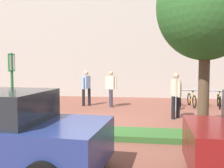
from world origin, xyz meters
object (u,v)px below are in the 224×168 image
at_px(parking_sign_post, 12,81).
at_px(tree_sidewalk, 206,7).
at_px(person_shirt_white, 111,86).
at_px(bike_at_sign, 12,120).
at_px(person_casual_tan, 86,86).
at_px(bollard_steel, 175,101).
at_px(person_shirt_blue, 176,93).
at_px(bike_rack_cluster, 212,100).

bearing_deg(parking_sign_post, tree_sidewalk, -1.79).
relative_size(parking_sign_post, person_shirt_white, 1.38).
relative_size(bike_at_sign, person_casual_tan, 0.98).
height_order(bollard_steel, person_shirt_blue, person_shirt_blue).
bearing_deg(tree_sidewalk, bike_at_sign, 177.23).
height_order(parking_sign_post, person_shirt_blue, parking_sign_post).
height_order(parking_sign_post, person_shirt_white, parking_sign_post).
bearing_deg(bike_at_sign, tree_sidewalk, -2.77).
relative_size(person_casual_tan, person_shirt_blue, 1.00).
bearing_deg(tree_sidewalk, bike_rack_cluster, 75.62).
bearing_deg(person_shirt_white, bollard_steel, -12.82).
distance_m(bollard_steel, person_shirt_white, 3.09).
bearing_deg(bike_at_sign, bollard_steel, 40.34).
distance_m(bike_at_sign, person_casual_tan, 5.37).
height_order(bike_at_sign, person_shirt_blue, person_shirt_blue).
xyz_separation_m(parking_sign_post, bollard_steel, (5.13, 4.52, -1.10)).
bearing_deg(parking_sign_post, bike_at_sign, 128.29).
relative_size(bike_rack_cluster, person_shirt_white, 2.18).
height_order(person_casual_tan, person_shirt_blue, same).
relative_size(bike_rack_cluster, person_shirt_blue, 2.18).
distance_m(bike_rack_cluster, person_shirt_white, 4.84).
distance_m(tree_sidewalk, parking_sign_post, 5.77).
height_order(bike_at_sign, person_casual_tan, person_casual_tan).
xyz_separation_m(person_casual_tan, person_shirt_white, (1.25, -0.14, 0.00)).
xyz_separation_m(tree_sidewalk, person_shirt_white, (-3.26, 5.36, -2.51)).
height_order(bike_at_sign, bollard_steel, bollard_steel).
distance_m(person_casual_tan, person_shirt_white, 1.26).
bearing_deg(bollard_steel, person_shirt_blue, -94.47).
height_order(bollard_steel, person_shirt_white, person_shirt_white).
xyz_separation_m(parking_sign_post, person_casual_tan, (0.92, 5.33, -0.57)).
height_order(bike_rack_cluster, person_casual_tan, person_casual_tan).
bearing_deg(bike_at_sign, person_shirt_blue, 28.15).
xyz_separation_m(parking_sign_post, bike_rack_cluster, (6.93, 5.70, -1.21)).
relative_size(parking_sign_post, bike_rack_cluster, 0.63).
relative_size(bike_rack_cluster, person_casual_tan, 2.18).
relative_size(bike_at_sign, person_shirt_white, 0.98).
bearing_deg(person_shirt_blue, parking_sign_post, -150.64).
height_order(tree_sidewalk, person_shirt_blue, tree_sidewalk).
bearing_deg(person_shirt_white, person_casual_tan, 173.57).
bearing_deg(person_shirt_blue, bike_rack_cluster, 56.20).
distance_m(bike_at_sign, person_shirt_white, 5.60).
relative_size(bollard_steel, person_casual_tan, 0.52).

